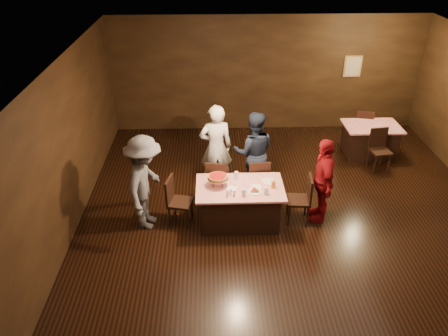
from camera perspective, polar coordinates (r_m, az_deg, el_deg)
The scene contains 23 objects.
room at distance 6.76m, azimuth 10.91°, elevation 4.02°, with size 10.00×10.04×3.02m.
main_table at distance 8.16m, azimuth 2.04°, elevation -4.76°, with size 1.60×1.00×0.77m, color #B2100B.
back_table at distance 11.05m, azimuth 18.50°, elevation 3.46°, with size 1.30×0.90×0.77m, color red.
chair_far_left at distance 8.73m, azimuth -0.89°, elevation -1.52°, with size 0.42×0.42×0.95m, color black.
chair_far_right at distance 8.77m, azimuth 4.35°, elevation -1.43°, with size 0.42×0.42×0.95m, color black.
chair_end_left at distance 8.12m, azimuth -5.74°, elevation -4.37°, with size 0.42×0.42×0.95m, color black.
chair_end_right at distance 8.25m, azimuth 9.71°, elevation -4.04°, with size 0.42×0.42×0.95m, color black.
chair_back_near at distance 10.43m, azimuth 19.75°, elevation 2.17°, with size 0.42×0.42×0.95m, color black.
chair_back_far at distance 11.52m, azimuth 17.65°, elevation 5.20°, with size 0.42×0.42×0.95m, color black.
diner_white_jacket at distance 8.96m, azimuth -1.07°, elevation 2.70°, with size 0.68×0.44×1.86m, color silver.
diner_navy_hoodie at distance 8.90m, azimuth 3.89°, elevation 2.06°, with size 0.85×0.66×1.76m, color #182032.
diner_grey_knit at distance 7.92m, azimuth -10.26°, elevation -1.95°, with size 1.18×0.68×1.82m, color #5A595E.
diner_red_shirt at distance 8.23m, azimuth 12.74°, elevation -1.54°, with size 0.98×0.41×1.67m, color maroon.
pizza_stand at distance 7.88m, azimuth -0.81°, elevation -1.23°, with size 0.38×0.38×0.22m.
plate_with_slice at distance 7.81m, azimuth 4.01°, elevation -3.00°, with size 0.25×0.25×0.06m.
plate_empty at distance 8.13m, azimuth 5.90°, elevation -1.79°, with size 0.25×0.25×0.01m, color white.
glass_front_left at distance 7.66m, azimuth 2.62°, elevation -3.24°, with size 0.08×0.08×0.14m, color silver.
glass_front_right at distance 7.74m, azimuth 5.55°, elevation -2.97°, with size 0.08×0.08×0.14m, color silver.
glass_amber at distance 7.93m, azimuth 6.45°, elevation -2.16°, with size 0.08×0.08×0.14m, color #BF7F26.
glass_back at distance 8.16m, azimuth 1.61°, elevation -0.95°, with size 0.08×0.08×0.14m, color silver.
condiments at distance 7.68m, azimuth 0.89°, elevation -3.34°, with size 0.17×0.10×0.09m.
napkin_center at distance 7.97m, azimuth 4.24°, elevation -2.42°, with size 0.16×0.16×0.01m, color white.
napkin_left at distance 7.90m, azimuth 1.03°, elevation -2.68°, with size 0.16×0.16×0.01m, color white.
Camera 1 is at (-1.47, -5.92, 5.04)m, focal length 35.00 mm.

